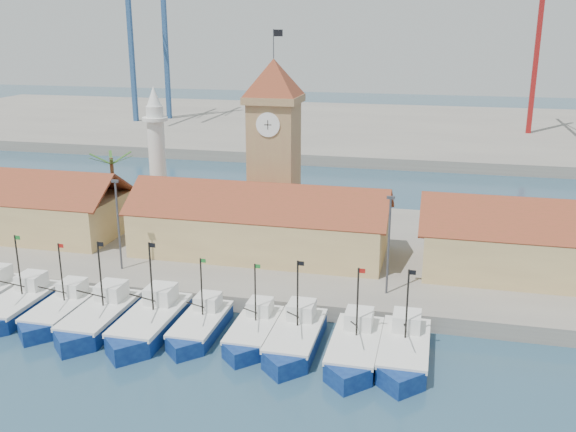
# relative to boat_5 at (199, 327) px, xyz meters

# --- Properties ---
(ground) EXTENTS (400.00, 400.00, 0.00)m
(ground) POSITION_rel_boat_5_xyz_m (0.52, -3.20, -0.71)
(ground) COLOR #1E3950
(ground) RESTS_ON ground
(quay) EXTENTS (140.00, 32.00, 1.50)m
(quay) POSITION_rel_boat_5_xyz_m (0.52, 20.80, 0.04)
(quay) COLOR gray
(quay) RESTS_ON ground
(terminal) EXTENTS (240.00, 80.00, 2.00)m
(terminal) POSITION_rel_boat_5_xyz_m (0.52, 106.80, 0.29)
(terminal) COLOR gray
(terminal) RESTS_ON ground
(boat_1) EXTENTS (3.64, 9.98, 7.55)m
(boat_1) POSITION_rel_boat_5_xyz_m (-17.08, -0.11, 0.07)
(boat_1) COLOR navy
(boat_1) RESTS_ON ground
(boat_2) EXTENTS (3.46, 9.48, 7.18)m
(boat_2) POSITION_rel_boat_5_xyz_m (-12.77, -0.24, 0.03)
(boat_2) COLOR navy
(boat_2) RESTS_ON ground
(boat_3) EXTENTS (3.80, 10.40, 7.87)m
(boat_3) POSITION_rel_boat_5_xyz_m (-8.74, -0.81, 0.11)
(boat_3) COLOR navy
(boat_3) RESTS_ON ground
(boat_4) EXTENTS (3.93, 10.76, 8.14)m
(boat_4) POSITION_rel_boat_5_xyz_m (-4.17, -0.74, 0.13)
(boat_4) COLOR navy
(boat_4) RESTS_ON ground
(boat_5) EXTENTS (3.30, 9.04, 6.84)m
(boat_5) POSITION_rel_boat_5_xyz_m (0.00, 0.00, 0.00)
(boat_5) COLOR navy
(boat_5) RESTS_ON ground
(boat_6) EXTENTS (3.25, 8.91, 6.74)m
(boat_6) POSITION_rel_boat_5_xyz_m (4.59, 0.07, -0.01)
(boat_6) COLOR navy
(boat_6) RESTS_ON ground
(boat_7) EXTENTS (3.63, 9.95, 7.53)m
(boat_7) POSITION_rel_boat_5_xyz_m (8.19, -0.47, 0.07)
(boat_7) COLOR navy
(boat_7) RESTS_ON ground
(boat_8) EXTENTS (3.66, 10.02, 7.58)m
(boat_8) POSITION_rel_boat_5_xyz_m (13.00, -1.06, 0.08)
(boat_8) COLOR navy
(boat_8) RESTS_ON ground
(boat_9) EXTENTS (3.68, 10.08, 7.63)m
(boat_9) POSITION_rel_boat_5_xyz_m (16.70, -0.63, 0.08)
(boat_9) COLOR navy
(boat_9) RESTS_ON ground
(hall_center) EXTENTS (27.04, 10.13, 7.61)m
(hall_center) POSITION_rel_boat_5_xyz_m (0.52, 16.80, 3.28)
(hall_center) COLOR tan
(hall_center) RESTS_ON quay
(clock_tower) EXTENTS (5.80, 5.80, 22.70)m
(clock_tower) POSITION_rel_boat_5_xyz_m (0.52, 22.80, 11.25)
(clock_tower) COLOR #9F8451
(clock_tower) RESTS_ON quay
(minaret) EXTENTS (3.00, 3.00, 16.30)m
(minaret) POSITION_rel_boat_5_xyz_m (-14.48, 24.80, 9.02)
(minaret) COLOR silver
(minaret) RESTS_ON quay
(palm_tree) EXTENTS (5.60, 5.03, 8.39)m
(palm_tree) POSITION_rel_boat_5_xyz_m (-19.48, 22.80, 5.54)
(palm_tree) COLOR brown
(palm_tree) RESTS_ON quay
(lamp_posts) EXTENTS (80.70, 0.25, 9.03)m
(lamp_posts) POSITION_rel_boat_5_xyz_m (1.02, 8.80, 5.77)
(lamp_posts) COLOR #3F3F44
(lamp_posts) RESTS_ON quay
(crane_blue_far) EXTENTS (1.00, 32.76, 43.82)m
(crane_blue_far) POSITION_rel_boat_5_xyz_m (-54.16, 97.43, 25.62)
(crane_blue_far) COLOR #294E7F
(crane_blue_far) RESTS_ON terminal
(crane_blue_near) EXTENTS (1.00, 30.80, 41.88)m
(crane_blue_near) POSITION_rel_boat_5_xyz_m (-48.00, 103.65, 24.38)
(crane_blue_near) COLOR #294E7F
(crane_blue_near) RESTS_ON terminal
(crane_red_right) EXTENTS (1.00, 35.28, 39.12)m
(crane_red_right) POSITION_rel_boat_5_xyz_m (36.94, 99.90, 23.20)
(crane_red_right) COLOR maroon
(crane_red_right) RESTS_ON terminal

